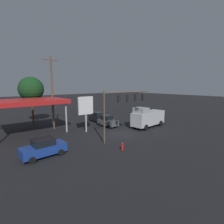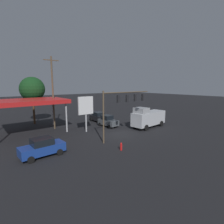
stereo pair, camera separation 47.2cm
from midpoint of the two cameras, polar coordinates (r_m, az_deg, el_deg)
ground_plane at (r=26.13m, az=2.30°, el=-7.27°), size 200.00×200.00×0.00m
traffic_signal_assembly at (r=23.36m, az=3.33°, el=3.27°), size 8.17×0.43×6.58m
utility_pole at (r=29.89m, az=-19.34°, el=6.25°), size 2.40×0.26×11.69m
gas_station_canopy at (r=28.62m, az=-26.19°, el=2.91°), size 10.39×6.91×5.10m
price_sign at (r=26.96m, az=-9.10°, el=1.65°), size 2.51×0.27×5.50m
sedan_far at (r=19.53m, az=-22.12°, el=-10.77°), size 4.48×2.23×1.93m
hatchback_crossing at (r=30.61m, az=-1.90°, el=-3.00°), size 2.19×3.92×1.97m
delivery_truck at (r=30.53m, az=11.11°, el=-1.77°), size 6.95×2.94×3.58m
sedan_waiting at (r=34.44m, az=-5.02°, el=-1.66°), size 2.26×4.49×1.93m
street_tree at (r=35.05m, az=-25.26°, el=6.73°), size 4.41×4.41×8.67m
fire_hydrant at (r=20.03m, az=2.71°, el=-11.14°), size 0.24×0.24×0.88m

